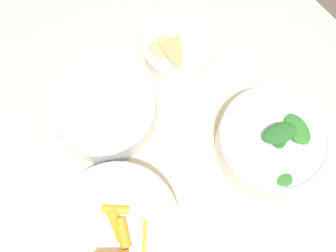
{
  "coord_description": "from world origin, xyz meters",
  "views": [
    {
      "loc": [
        -0.11,
        0.1,
        1.41
      ],
      "look_at": [
        0.04,
        -0.02,
        0.8
      ],
      "focal_mm": 40.0,
      "sensor_mm": 36.0,
      "label": 1
    }
  ],
  "objects_px": {
    "bowl_carrots": "(118,226)",
    "bowl_beans_hotdog": "(103,108)",
    "bowl_greens": "(272,141)",
    "bowl_cookies": "(178,46)"
  },
  "relations": [
    {
      "from": "bowl_beans_hotdog",
      "to": "bowl_carrots",
      "type": "bearing_deg",
      "value": 151.83
    },
    {
      "from": "bowl_carrots",
      "to": "bowl_beans_hotdog",
      "type": "relative_size",
      "value": 1.05
    },
    {
      "from": "bowl_carrots",
      "to": "bowl_beans_hotdog",
      "type": "distance_m",
      "value": 0.2
    },
    {
      "from": "bowl_beans_hotdog",
      "to": "bowl_cookies",
      "type": "bearing_deg",
      "value": -83.76
    },
    {
      "from": "bowl_greens",
      "to": "bowl_cookies",
      "type": "xyz_separation_m",
      "value": [
        0.25,
        0.01,
        -0.01
      ]
    },
    {
      "from": "bowl_carrots",
      "to": "bowl_greens",
      "type": "distance_m",
      "value": 0.29
    },
    {
      "from": "bowl_greens",
      "to": "bowl_beans_hotdog",
      "type": "height_order",
      "value": "bowl_greens"
    },
    {
      "from": "bowl_greens",
      "to": "bowl_beans_hotdog",
      "type": "bearing_deg",
      "value": 40.0
    },
    {
      "from": "bowl_greens",
      "to": "bowl_cookies",
      "type": "relative_size",
      "value": 1.36
    },
    {
      "from": "bowl_beans_hotdog",
      "to": "bowl_cookies",
      "type": "xyz_separation_m",
      "value": [
        0.02,
        -0.18,
        -0.01
      ]
    }
  ]
}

